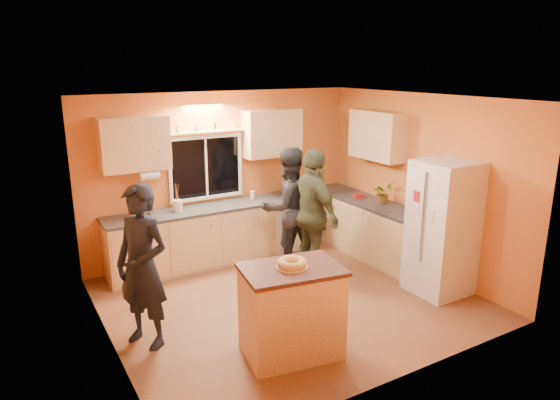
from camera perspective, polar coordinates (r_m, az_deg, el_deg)
ground at (r=6.70m, az=1.02°, el=-11.27°), size 4.50×4.50×0.00m
room_shell at (r=6.55m, az=0.10°, el=3.15°), size 4.54×4.04×2.61m
back_counter at (r=7.92m, az=-5.31°, el=-3.51°), size 4.23×0.62×0.90m
right_counter at (r=7.99m, az=11.18°, el=-3.58°), size 0.62×1.84×0.90m
refrigerator at (r=6.94m, az=18.08°, el=-3.07°), size 0.72×0.70×1.80m
island at (r=5.35m, az=1.32°, el=-12.52°), size 1.12×0.85×0.99m
bundt_pastry at (r=5.12m, az=1.36°, el=-7.24°), size 0.31×0.31×0.09m
person_left at (r=5.57m, az=-15.46°, el=-7.37°), size 0.72×0.79×1.81m
person_center at (r=7.47m, az=0.93°, el=-0.89°), size 0.93×0.75×1.83m
person_right at (r=7.05m, az=3.83°, el=-1.68°), size 0.47×1.11×1.88m
mixing_bowl at (r=8.25m, az=1.52°, el=0.89°), size 0.45×0.45×0.08m
utensil_crock at (r=7.47m, az=-11.63°, el=-0.65°), size 0.14×0.14×0.17m
potted_plant at (r=7.89m, az=11.66°, el=0.83°), size 0.35×0.32×0.34m
red_box at (r=8.15m, az=8.99°, el=0.47°), size 0.19×0.17×0.07m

